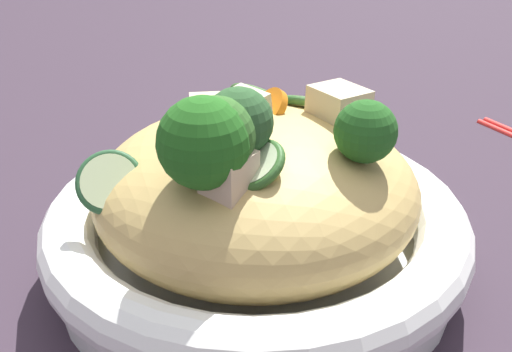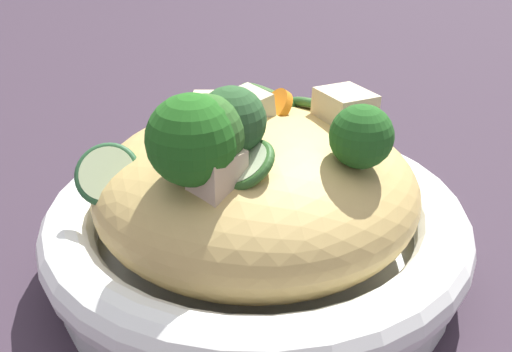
# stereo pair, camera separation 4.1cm
# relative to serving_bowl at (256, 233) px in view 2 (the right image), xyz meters

# --- Properties ---
(ground_plane) EXTENTS (3.00, 3.00, 0.00)m
(ground_plane) POSITION_rel_serving_bowl_xyz_m (0.00, 0.00, -0.03)
(ground_plane) COLOR #322631
(serving_bowl) EXTENTS (0.29, 0.29, 0.06)m
(serving_bowl) POSITION_rel_serving_bowl_xyz_m (0.00, 0.00, 0.00)
(serving_bowl) COLOR white
(serving_bowl) RESTS_ON ground_plane
(noodle_heap) EXTENTS (0.22, 0.22, 0.09)m
(noodle_heap) POSITION_rel_serving_bowl_xyz_m (0.00, -0.00, 0.04)
(noodle_heap) COLOR tan
(noodle_heap) RESTS_ON serving_bowl
(broccoli_florets) EXTENTS (0.08, 0.16, 0.06)m
(broccoli_florets) POSITION_rel_serving_bowl_xyz_m (0.04, -0.03, 0.09)
(broccoli_florets) COLOR #A5BA7A
(broccoli_florets) RESTS_ON serving_bowl
(carrot_coins) EXTENTS (0.04, 0.12, 0.04)m
(carrot_coins) POSITION_rel_serving_bowl_xyz_m (-0.02, 0.02, 0.08)
(carrot_coins) COLOR orange
(carrot_coins) RESTS_ON serving_bowl
(zucchini_slices) EXTENTS (0.16, 0.20, 0.05)m
(zucchini_slices) POSITION_rel_serving_bowl_xyz_m (-0.02, -0.00, 0.07)
(zucchini_slices) COLOR beige
(zucchini_slices) RESTS_ON serving_bowl
(chicken_chunks) EXTENTS (0.11, 0.14, 0.04)m
(chicken_chunks) POSITION_rel_serving_bowl_xyz_m (-0.00, 0.01, 0.08)
(chicken_chunks) COLOR beige
(chicken_chunks) RESTS_ON serving_bowl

